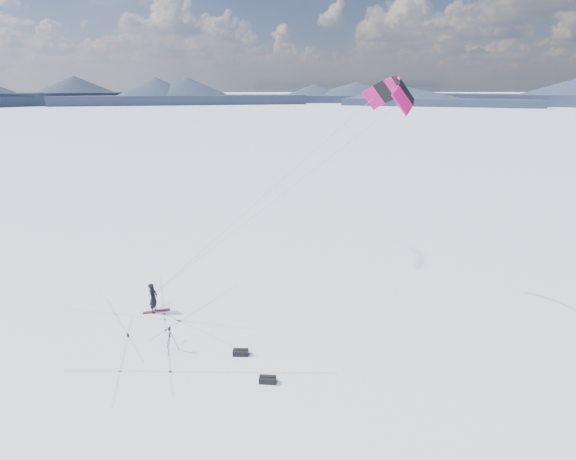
{
  "coord_description": "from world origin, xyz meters",
  "views": [
    {
      "loc": [
        4.94,
        -18.73,
        12.68
      ],
      "look_at": [
        5.86,
        3.61,
        4.93
      ],
      "focal_mm": 26.0,
      "sensor_mm": 36.0,
      "label": 1
    }
  ],
  "objects_px": {
    "snowkiter": "(155,312)",
    "snowboard": "(157,311)",
    "gear_bag_a": "(241,352)",
    "tripod": "(170,336)",
    "gear_bag_b": "(268,379)"
  },
  "relations": [
    {
      "from": "gear_bag_b",
      "to": "tripod",
      "type": "bearing_deg",
      "value": 159.26
    },
    {
      "from": "gear_bag_b",
      "to": "snowkiter",
      "type": "bearing_deg",
      "value": 142.95
    },
    {
      "from": "snowboard",
      "to": "gear_bag_a",
      "type": "height_order",
      "value": "gear_bag_a"
    },
    {
      "from": "snowboard",
      "to": "tripod",
      "type": "height_order",
      "value": "tripod"
    },
    {
      "from": "snowkiter",
      "to": "gear_bag_a",
      "type": "xyz_separation_m",
      "value": [
        5.37,
        -4.41,
        0.15
      ]
    },
    {
      "from": "snowboard",
      "to": "gear_bag_b",
      "type": "distance_m",
      "value": 9.3
    },
    {
      "from": "tripod",
      "to": "gear_bag_b",
      "type": "relative_size",
      "value": 1.73
    },
    {
      "from": "snowkiter",
      "to": "tripod",
      "type": "distance_m",
      "value": 4.45
    },
    {
      "from": "snowkiter",
      "to": "snowboard",
      "type": "distance_m",
      "value": 0.1
    },
    {
      "from": "tripod",
      "to": "gear_bag_a",
      "type": "height_order",
      "value": "tripod"
    },
    {
      "from": "snowkiter",
      "to": "snowboard",
      "type": "bearing_deg",
      "value": -66.66
    },
    {
      "from": "snowboard",
      "to": "tripod",
      "type": "relative_size",
      "value": 1.13
    },
    {
      "from": "snowboard",
      "to": "gear_bag_b",
      "type": "xyz_separation_m",
      "value": [
        6.62,
        -6.52,
        0.13
      ]
    },
    {
      "from": "tripod",
      "to": "gear_bag_b",
      "type": "height_order",
      "value": "tripod"
    },
    {
      "from": "gear_bag_a",
      "to": "gear_bag_b",
      "type": "height_order",
      "value": "gear_bag_b"
    }
  ]
}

